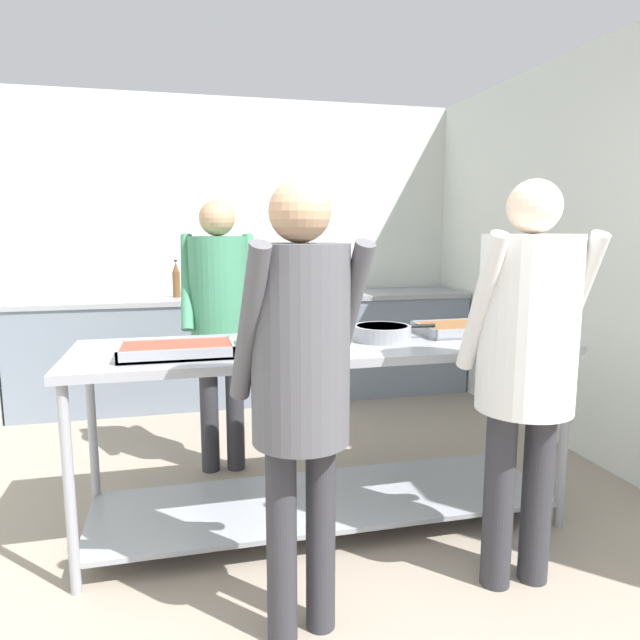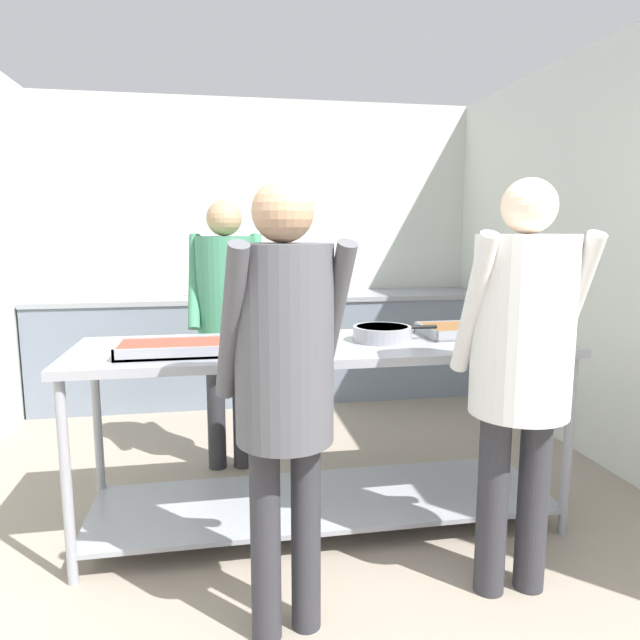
{
  "view_description": "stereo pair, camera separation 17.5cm",
  "coord_description": "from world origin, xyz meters",
  "px_view_note": "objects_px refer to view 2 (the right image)",
  "views": [
    {
      "loc": [
        -0.59,
        -1.1,
        1.48
      ],
      "look_at": [
        0.09,
        1.66,
        1.04
      ],
      "focal_mm": 32.0,
      "sensor_mm": 36.0,
      "label": 1
    },
    {
      "loc": [
        -0.41,
        -1.13,
        1.48
      ],
      "look_at": [
        0.09,
        1.66,
        1.04
      ],
      "focal_mm": 32.0,
      "sensor_mm": 36.0,
      "label": 2
    }
  ],
  "objects_px": {
    "sauce_pan": "(382,333)",
    "serving_tray_roast": "(461,331)",
    "guest_serving_right": "(521,348)",
    "water_bottle": "(193,279)",
    "guest_serving_left": "(284,365)",
    "broccoli_bowl": "(256,337)",
    "cook_behind_counter": "(226,306)",
    "serving_tray_vegetables": "(174,348)",
    "plate_stack": "(304,333)"
  },
  "relations": [
    {
      "from": "sauce_pan",
      "to": "serving_tray_roast",
      "type": "xyz_separation_m",
      "value": [
        0.45,
        0.07,
        -0.02
      ]
    },
    {
      "from": "guest_serving_right",
      "to": "water_bottle",
      "type": "xyz_separation_m",
      "value": [
        -1.37,
        2.98,
        0.04
      ]
    },
    {
      "from": "serving_tray_roast",
      "to": "guest_serving_left",
      "type": "bearing_deg",
      "value": -140.44
    },
    {
      "from": "broccoli_bowl",
      "to": "sauce_pan",
      "type": "distance_m",
      "value": 0.63
    },
    {
      "from": "cook_behind_counter",
      "to": "water_bottle",
      "type": "height_order",
      "value": "cook_behind_counter"
    },
    {
      "from": "serving_tray_vegetables",
      "to": "sauce_pan",
      "type": "height_order",
      "value": "sauce_pan"
    },
    {
      "from": "cook_behind_counter",
      "to": "plate_stack",
      "type": "bearing_deg",
      "value": -58.35
    },
    {
      "from": "serving_tray_roast",
      "to": "cook_behind_counter",
      "type": "distance_m",
      "value": 1.4
    },
    {
      "from": "sauce_pan",
      "to": "broccoli_bowl",
      "type": "bearing_deg",
      "value": 175.04
    },
    {
      "from": "plate_stack",
      "to": "water_bottle",
      "type": "xyz_separation_m",
      "value": [
        -0.64,
        2.13,
        0.11
      ]
    },
    {
      "from": "plate_stack",
      "to": "guest_serving_right",
      "type": "distance_m",
      "value": 1.12
    },
    {
      "from": "cook_behind_counter",
      "to": "water_bottle",
      "type": "distance_m",
      "value": 1.53
    },
    {
      "from": "serving_tray_vegetables",
      "to": "guest_serving_left",
      "type": "height_order",
      "value": "guest_serving_left"
    },
    {
      "from": "broccoli_bowl",
      "to": "cook_behind_counter",
      "type": "height_order",
      "value": "cook_behind_counter"
    },
    {
      "from": "broccoli_bowl",
      "to": "water_bottle",
      "type": "distance_m",
      "value": 2.27
    },
    {
      "from": "guest_serving_left",
      "to": "cook_behind_counter",
      "type": "xyz_separation_m",
      "value": [
        -0.17,
        1.56,
        0.01
      ]
    },
    {
      "from": "plate_stack",
      "to": "guest_serving_left",
      "type": "distance_m",
      "value": 0.96
    },
    {
      "from": "serving_tray_vegetables",
      "to": "cook_behind_counter",
      "type": "height_order",
      "value": "cook_behind_counter"
    },
    {
      "from": "sauce_pan",
      "to": "cook_behind_counter",
      "type": "xyz_separation_m",
      "value": [
        -0.76,
        0.78,
        0.05
      ]
    },
    {
      "from": "plate_stack",
      "to": "guest_serving_right",
      "type": "bearing_deg",
      "value": -49.05
    },
    {
      "from": "plate_stack",
      "to": "sauce_pan",
      "type": "bearing_deg",
      "value": -22.97
    },
    {
      "from": "water_bottle",
      "to": "guest_serving_right",
      "type": "bearing_deg",
      "value": -65.23
    },
    {
      "from": "plate_stack",
      "to": "sauce_pan",
      "type": "distance_m",
      "value": 0.41
    },
    {
      "from": "sauce_pan",
      "to": "guest_serving_left",
      "type": "xyz_separation_m",
      "value": [
        -0.58,
        -0.78,
        0.04
      ]
    },
    {
      "from": "serving_tray_roast",
      "to": "serving_tray_vegetables",
      "type": "bearing_deg",
      "value": -172.12
    },
    {
      "from": "plate_stack",
      "to": "water_bottle",
      "type": "distance_m",
      "value": 2.23
    },
    {
      "from": "serving_tray_vegetables",
      "to": "sauce_pan",
      "type": "relative_size",
      "value": 1.14
    },
    {
      "from": "broccoli_bowl",
      "to": "serving_tray_roast",
      "type": "distance_m",
      "value": 1.07
    },
    {
      "from": "guest_serving_left",
      "to": "water_bottle",
      "type": "bearing_deg",
      "value": 97.99
    },
    {
      "from": "plate_stack",
      "to": "guest_serving_left",
      "type": "relative_size",
      "value": 0.15
    },
    {
      "from": "sauce_pan",
      "to": "plate_stack",
      "type": "bearing_deg",
      "value": 157.03
    },
    {
      "from": "serving_tray_roast",
      "to": "water_bottle",
      "type": "bearing_deg",
      "value": 123.37
    },
    {
      "from": "guest_serving_right",
      "to": "serving_tray_vegetables",
      "type": "bearing_deg",
      "value": 157.69
    },
    {
      "from": "broccoli_bowl",
      "to": "guest_serving_left",
      "type": "xyz_separation_m",
      "value": [
        0.04,
        -0.83,
        0.05
      ]
    },
    {
      "from": "broccoli_bowl",
      "to": "serving_tray_roast",
      "type": "xyz_separation_m",
      "value": [
        1.07,
        0.02,
        -0.01
      ]
    },
    {
      "from": "water_bottle",
      "to": "serving_tray_roast",
      "type": "bearing_deg",
      "value": -56.63
    },
    {
      "from": "serving_tray_roast",
      "to": "guest_serving_left",
      "type": "distance_m",
      "value": 1.34
    },
    {
      "from": "serving_tray_vegetables",
      "to": "guest_serving_right",
      "type": "xyz_separation_m",
      "value": [
        1.36,
        -0.56,
        0.07
      ]
    },
    {
      "from": "serving_tray_vegetables",
      "to": "guest_serving_left",
      "type": "distance_m",
      "value": 0.78
    },
    {
      "from": "serving_tray_vegetables",
      "to": "broccoli_bowl",
      "type": "xyz_separation_m",
      "value": [
        0.38,
        0.18,
        0.01
      ]
    },
    {
      "from": "serving_tray_vegetables",
      "to": "water_bottle",
      "type": "bearing_deg",
      "value": 90.26
    },
    {
      "from": "cook_behind_counter",
      "to": "water_bottle",
      "type": "relative_size",
      "value": 5.26
    },
    {
      "from": "guest_serving_left",
      "to": "broccoli_bowl",
      "type": "bearing_deg",
      "value": 93.02
    },
    {
      "from": "broccoli_bowl",
      "to": "cook_behind_counter",
      "type": "xyz_separation_m",
      "value": [
        -0.13,
        0.72,
        0.06
      ]
    },
    {
      "from": "broccoli_bowl",
      "to": "serving_tray_roast",
      "type": "bearing_deg",
      "value": 0.96
    },
    {
      "from": "guest_serving_left",
      "to": "serving_tray_roast",
      "type": "bearing_deg",
      "value": 39.56
    },
    {
      "from": "serving_tray_roast",
      "to": "guest_serving_right",
      "type": "distance_m",
      "value": 0.77
    },
    {
      "from": "sauce_pan",
      "to": "cook_behind_counter",
      "type": "relative_size",
      "value": 0.26
    },
    {
      "from": "plate_stack",
      "to": "sauce_pan",
      "type": "relative_size",
      "value": 0.56
    },
    {
      "from": "broccoli_bowl",
      "to": "plate_stack",
      "type": "height_order",
      "value": "broccoli_bowl"
    }
  ]
}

